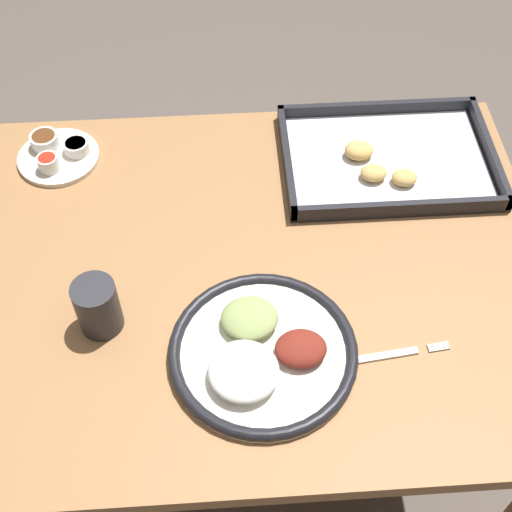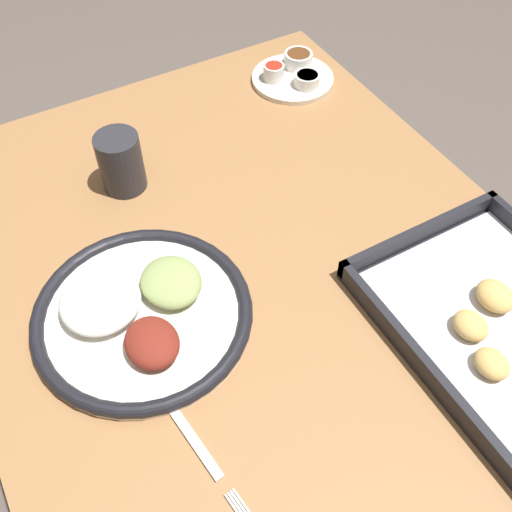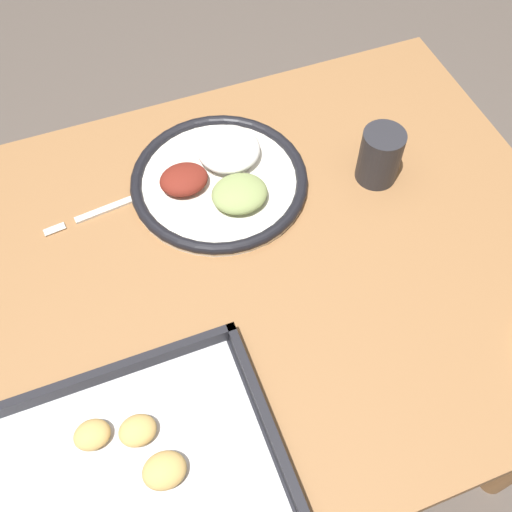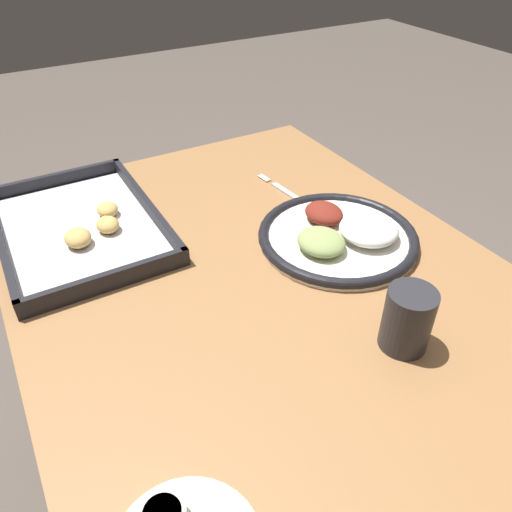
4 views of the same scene
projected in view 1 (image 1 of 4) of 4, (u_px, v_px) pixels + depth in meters
name	position (u px, v px, depth m)	size (l,w,h in m)	color
ground_plane	(256.00, 436.00, 1.80)	(8.00, 8.00, 0.00)	#564C44
dining_table	(256.00, 304.00, 1.33)	(1.03, 0.81, 0.71)	olive
dinner_plate	(263.00, 352.00, 1.12)	(0.30, 0.30, 0.05)	white
fork	(384.00, 356.00, 1.13)	(0.19, 0.04, 0.00)	silver
saucer_plate	(57.00, 153.00, 1.39)	(0.16, 0.16, 0.04)	beige
baking_tray	(386.00, 160.00, 1.39)	(0.41, 0.29, 0.04)	black
drinking_cup	(98.00, 307.00, 1.13)	(0.07, 0.07, 0.10)	#28282D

